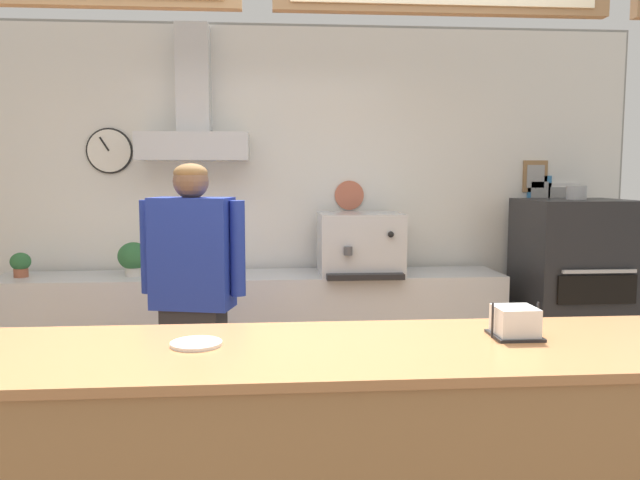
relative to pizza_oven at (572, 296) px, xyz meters
name	(u,v)px	position (x,y,z in m)	size (l,w,h in m)	color
back_wall_assembly	(261,194)	(-2.29, 0.37, 0.75)	(5.76, 2.78, 2.75)	gray
back_prep_counter	(253,335)	(-2.36, 0.14, -0.28)	(3.66, 0.54, 0.89)	silver
pizza_oven	(572,296)	(0.00, 0.00, 0.00)	(0.74, 0.72, 1.54)	#232326
shop_worker	(194,308)	(-2.65, -1.04, 0.18)	(0.57, 0.31, 1.68)	#232328
espresso_machine	(360,244)	(-1.57, 0.12, 0.39)	(0.60, 0.57, 0.44)	silver
potted_sage	(133,258)	(-3.20, 0.13, 0.31)	(0.22, 0.22, 0.24)	beige
potted_oregano	(21,264)	(-3.99, 0.15, 0.27)	(0.14, 0.14, 0.17)	#9E563D
condiment_plate	(196,344)	(-2.47, -2.39, 0.35)	(0.17, 0.17, 0.01)	white
napkin_holder	(515,323)	(-1.40, -2.38, 0.39)	(0.17, 0.16, 0.12)	#262628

